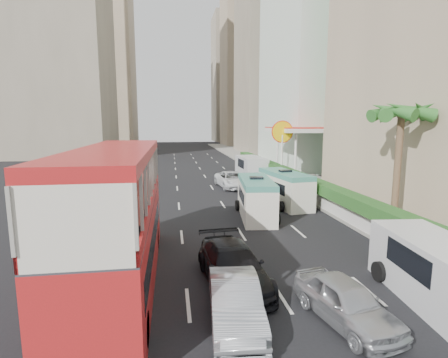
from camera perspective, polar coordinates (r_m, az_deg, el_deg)
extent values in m
plane|color=black|center=(14.64, 8.43, -14.84)|extent=(200.00, 200.00, 0.00)
cube|color=red|center=(13.37, -16.87, -5.98)|extent=(2.50, 11.00, 5.06)
imported|color=#ACAFB3|center=(11.38, 1.76, -22.25)|extent=(1.74, 4.22, 1.36)
imported|color=#ACAFB3|center=(11.93, 19.08, -21.17)|extent=(2.33, 4.12, 1.32)
imported|color=black|center=(13.57, 1.47, -16.76)|extent=(2.49, 5.17, 1.45)
imported|color=silver|center=(32.58, 1.34, -1.37)|extent=(2.98, 5.45, 1.45)
cube|color=silver|center=(22.20, 5.25, -3.12)|extent=(2.46, 5.73, 2.47)
cube|color=silver|center=(25.76, 9.89, -1.53)|extent=(2.63, 5.74, 2.45)
cube|color=silver|center=(13.90, 31.43, -12.78)|extent=(2.61, 5.44, 2.10)
cube|color=silver|center=(38.21, 4.44, 1.90)|extent=(2.52, 5.81, 2.29)
cube|color=#99968C|center=(40.38, 10.38, 0.65)|extent=(6.00, 120.00, 0.18)
cube|color=silver|center=(29.14, 12.16, -1.46)|extent=(0.30, 44.00, 1.00)
cube|color=#2D6626|center=(28.99, 12.21, 0.19)|extent=(1.10, 44.00, 0.70)
cylinder|color=brown|center=(20.68, 26.42, 1.10)|extent=(0.36, 0.36, 6.40)
cube|color=silver|center=(38.56, 12.86, 4.16)|extent=(6.50, 8.00, 5.50)
cube|color=gray|center=(76.54, 9.25, 23.42)|extent=(16.00, 16.00, 50.00)
cube|color=tan|center=(98.40, 4.14, 18.48)|extent=(14.00, 14.00, 44.00)
cube|color=gray|center=(119.49, 1.74, 15.86)|extent=(14.00, 14.00, 40.00)
cube|color=gray|center=(73.46, -26.38, 24.07)|extent=(18.00, 18.00, 52.00)
cube|color=tan|center=(105.73, -19.16, 17.91)|extent=(16.00, 16.00, 46.00)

